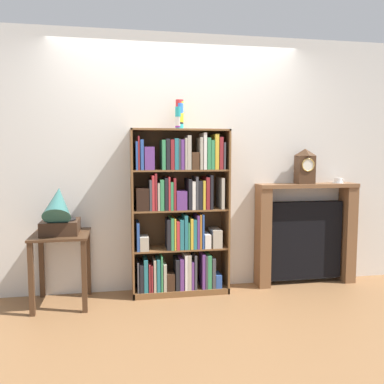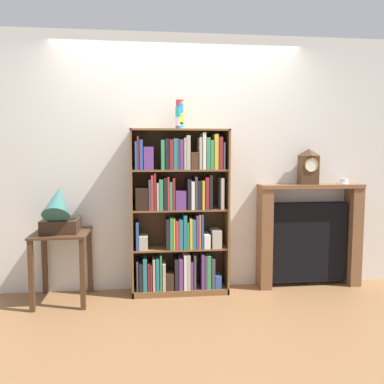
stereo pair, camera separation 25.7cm
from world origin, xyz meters
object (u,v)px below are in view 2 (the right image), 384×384
fireplace_mantel (309,236)px  cup_stack (180,115)px  gramophone (59,212)px  teacup_with_saucer (343,182)px  mantel_clock (308,166)px  side_table_left (62,249)px  bookshelf (180,216)px

fireplace_mantel → cup_stack: bearing=-179.5°
gramophone → teacup_with_saucer: size_ratio=4.13×
cup_stack → mantel_clock: size_ratio=0.78×
side_table_left → fireplace_mantel: bearing=4.0°
side_table_left → teacup_with_saucer: 2.92m
cup_stack → gramophone: cup_stack is taller
mantel_clock → fireplace_mantel: bearing=32.2°
bookshelf → cup_stack: 1.00m
side_table_left → fireplace_mantel: fireplace_mantel is taller
bookshelf → teacup_with_saucer: size_ratio=13.44×
fireplace_mantel → mantel_clock: mantel_clock is taller
gramophone → fireplace_mantel: size_ratio=0.46×
bookshelf → cup_stack: cup_stack is taller
gramophone → fireplace_mantel: bearing=5.3°
bookshelf → teacup_with_saucer: (1.73, 0.05, 0.32)m
teacup_with_saucer → side_table_left: bearing=-176.9°
bookshelf → fireplace_mantel: bookshelf is taller
bookshelf → side_table_left: size_ratio=2.45×
teacup_with_saucer → cup_stack: bearing=179.8°
side_table_left → gramophone: size_ratio=1.33×
cup_stack → teacup_with_saucer: 1.85m
cup_stack → mantel_clock: cup_stack is taller
cup_stack → fireplace_mantel: size_ratio=0.26×
bookshelf → fireplace_mantel: size_ratio=1.50×
gramophone → teacup_with_saucer: bearing=4.3°
cup_stack → fireplace_mantel: bearing=0.5°
bookshelf → gramophone: size_ratio=3.25×
cup_stack → teacup_with_saucer: bearing=-0.2°
mantel_clock → teacup_with_saucer: mantel_clock is taller
cup_stack → teacup_with_saucer: cup_stack is taller
mantel_clock → teacup_with_saucer: bearing=0.4°
fireplace_mantel → teacup_with_saucer: 0.68m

